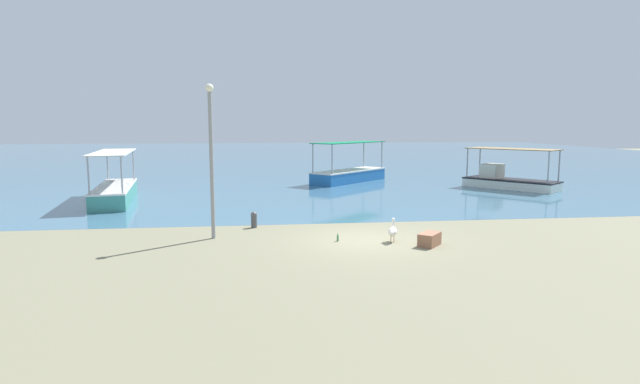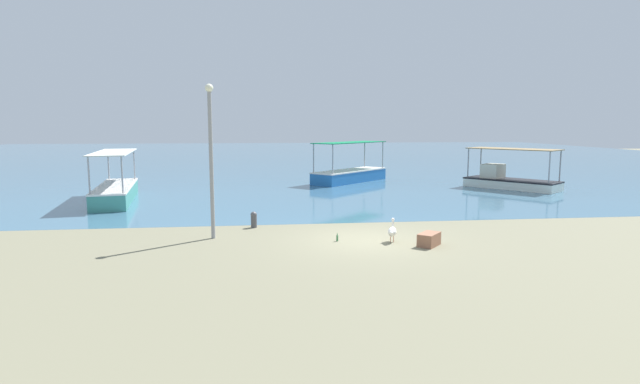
{
  "view_description": "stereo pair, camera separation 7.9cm",
  "coord_description": "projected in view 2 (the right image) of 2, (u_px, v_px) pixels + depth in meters",
  "views": [
    {
      "loc": [
        -3.56,
        -16.45,
        3.93
      ],
      "look_at": [
        -1.11,
        3.8,
        1.17
      ],
      "focal_mm": 28.0,
      "sensor_mm": 36.0,
      "label": 1
    },
    {
      "loc": [
        -3.48,
        -16.46,
        3.93
      ],
      "look_at": [
        -1.11,
        3.8,
        1.17
      ],
      "focal_mm": 28.0,
      "sensor_mm": 36.0,
      "label": 2
    }
  ],
  "objects": [
    {
      "name": "ground",
      "position": [
        365.0,
        240.0,
        17.12
      ],
      "size": [
        120.0,
        120.0,
        0.0
      ],
      "primitive_type": "plane",
      "color": "#737057"
    },
    {
      "name": "harbor_water",
      "position": [
        289.0,
        155.0,
        64.37
      ],
      "size": [
        110.0,
        90.0,
        0.0
      ],
      "primitive_type": "cube",
      "color": "#3E6781",
      "rests_on": "ground"
    },
    {
      "name": "fishing_boat_far_right",
      "position": [
        116.0,
        190.0,
        25.7
      ],
      "size": [
        2.78,
        7.21,
        2.56
      ],
      "color": "teal",
      "rests_on": "harbor_water"
    },
    {
      "name": "fishing_boat_far_left",
      "position": [
        350.0,
        174.0,
        34.54
      ],
      "size": [
        5.96,
        5.93,
        2.75
      ],
      "color": "#256BB6",
      "rests_on": "harbor_water"
    },
    {
      "name": "fishing_boat_near_left",
      "position": [
        509.0,
        179.0,
        31.03
      ],
      "size": [
        5.03,
        5.6,
        2.48
      ],
      "color": "white",
      "rests_on": "harbor_water"
    },
    {
      "name": "pelican",
      "position": [
        392.0,
        231.0,
        16.78
      ],
      "size": [
        0.46,
        0.78,
        0.8
      ],
      "color": "#E0997A",
      "rests_on": "ground"
    },
    {
      "name": "lamp_post",
      "position": [
        211.0,
        152.0,
        17.0
      ],
      "size": [
        0.28,
        0.28,
        5.3
      ],
      "color": "gray",
      "rests_on": "ground"
    },
    {
      "name": "mooring_bollard",
      "position": [
        254.0,
        219.0,
        19.16
      ],
      "size": [
        0.24,
        0.24,
        0.62
      ],
      "color": "#47474C",
      "rests_on": "ground"
    },
    {
      "name": "cargo_crate",
      "position": [
        429.0,
        239.0,
        16.28
      ],
      "size": [
        0.94,
        0.98,
        0.43
      ],
      "primitive_type": "cube",
      "rotation": [
        0.0,
        0.0,
        0.86
      ],
      "color": "#926148",
      "rests_on": "ground"
    },
    {
      "name": "glass_bottle",
      "position": [
        337.0,
        238.0,
        16.94
      ],
      "size": [
        0.07,
        0.07,
        0.27
      ],
      "color": "#3F7F4C",
      "rests_on": "ground"
    }
  ]
}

